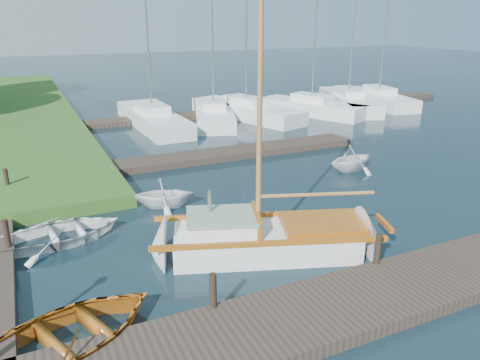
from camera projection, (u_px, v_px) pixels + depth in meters
name	position (u px, v px, depth m)	size (l,w,h in m)	color
ground	(240.00, 214.00, 15.71)	(160.00, 160.00, 0.00)	black
near_dock	(354.00, 302.00, 10.53)	(18.00, 2.20, 0.30)	#332922
far_dock	(219.00, 155.00, 22.02)	(14.00, 1.60, 0.30)	#332922
pontoon	(271.00, 108.00, 33.37)	(30.00, 1.60, 0.30)	#332922
mooring_post_1	(213.00, 290.00, 9.99)	(0.16, 0.16, 0.80)	black
mooring_post_2	(378.00, 249.00, 11.81)	(0.16, 0.16, 0.80)	black
mooring_post_4	(7.00, 233.00, 12.65)	(0.16, 0.16, 0.80)	black
mooring_post_5	(7.00, 179.00, 16.93)	(0.16, 0.16, 0.80)	black
sailboat	(271.00, 241.00, 13.02)	(7.39, 4.25, 9.83)	white
dinghy	(65.00, 332.00, 9.14)	(2.80, 3.92, 0.81)	maroon
tender_a	(61.00, 230.00, 13.65)	(2.45, 3.43, 0.71)	white
tender_b	(164.00, 191.00, 16.12)	(1.86, 2.15, 1.13)	white
tender_d	(352.00, 157.00, 20.03)	(2.02, 2.34, 1.23)	white
marina_boat_1	(152.00, 117.00, 28.39)	(2.38, 9.26, 10.35)	white
marina_boat_2	(214.00, 114.00, 29.23)	(4.35, 7.30, 10.25)	white
marina_boat_3	(246.00, 109.00, 30.75)	(4.67, 9.11, 11.39)	white
marina_boat_4	(312.00, 106.00, 31.81)	(5.12, 7.75, 9.76)	white
marina_boat_5	(348.00, 100.00, 34.38)	(5.49, 9.53, 10.74)	white
marina_boat_6	(379.00, 98.00, 35.43)	(3.83, 8.26, 9.42)	white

